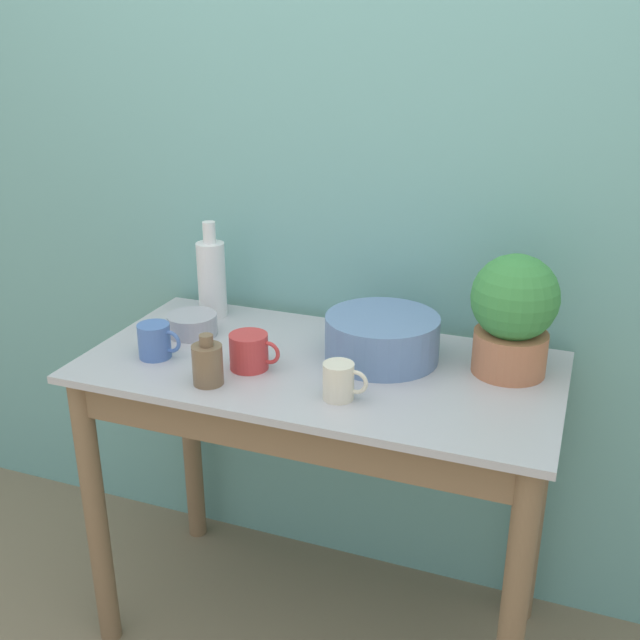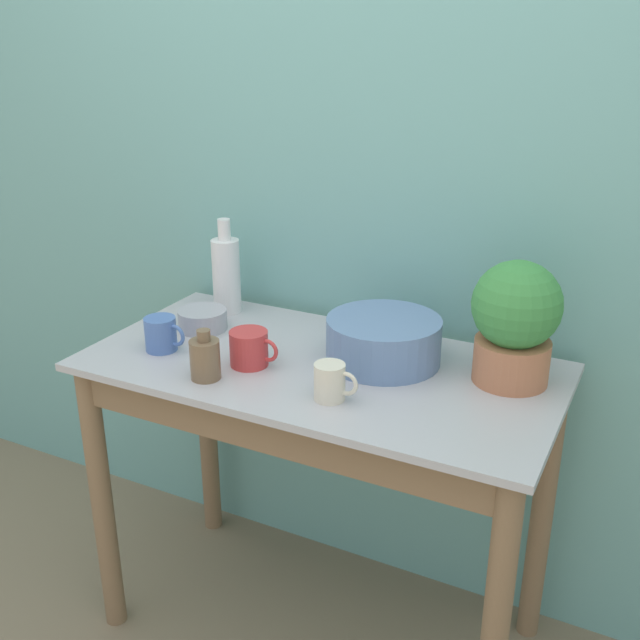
{
  "view_description": "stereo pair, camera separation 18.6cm",
  "coord_description": "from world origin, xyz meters",
  "views": [
    {
      "loc": [
        0.61,
        -1.31,
        1.66
      ],
      "look_at": [
        0.0,
        0.31,
        0.97
      ],
      "focal_mm": 42.0,
      "sensor_mm": 36.0,
      "label": 1
    },
    {
      "loc": [
        0.78,
        -1.24,
        1.66
      ],
      "look_at": [
        0.0,
        0.31,
        0.97
      ],
      "focal_mm": 42.0,
      "sensor_mm": 36.0,
      "label": 2
    }
  ],
  "objects": [
    {
      "name": "mug_blue",
      "position": [
        -0.41,
        0.19,
        0.9
      ],
      "size": [
        0.12,
        0.08,
        0.09
      ],
      "color": "#4C70B7",
      "rests_on": "counter_table"
    },
    {
      "name": "mug_cream",
      "position": [
        0.11,
        0.14,
        0.9
      ],
      "size": [
        0.11,
        0.07,
        0.09
      ],
      "color": "beige",
      "rests_on": "counter_table"
    },
    {
      "name": "bottle_short",
      "position": [
        -0.21,
        0.11,
        0.91
      ],
      "size": [
        0.07,
        0.07,
        0.13
      ],
      "color": "brown",
      "rests_on": "counter_table"
    },
    {
      "name": "wall_back",
      "position": [
        0.0,
        0.67,
        1.2
      ],
      "size": [
        6.0,
        0.05,
        2.4
      ],
      "color": "#70ADA8",
      "rests_on": "ground_plane"
    },
    {
      "name": "bottle_tall",
      "position": [
        -0.42,
        0.52,
        0.97
      ],
      "size": [
        0.08,
        0.08,
        0.28
      ],
      "color": "white",
      "rests_on": "counter_table"
    },
    {
      "name": "bowl_small_steel",
      "position": [
        -0.4,
        0.36,
        0.88
      ],
      "size": [
        0.14,
        0.14,
        0.06
      ],
      "color": "#A8A8B2",
      "rests_on": "counter_table"
    },
    {
      "name": "bowl_wash_large",
      "position": [
        0.14,
        0.39,
        0.91
      ],
      "size": [
        0.29,
        0.29,
        0.12
      ],
      "color": "#6684B2",
      "rests_on": "counter_table"
    },
    {
      "name": "counter_table",
      "position": [
        0.0,
        0.28,
        0.66
      ],
      "size": [
        1.21,
        0.61,
        0.85
      ],
      "color": "#846647",
      "rests_on": "ground_plane"
    },
    {
      "name": "potted_plant",
      "position": [
        0.45,
        0.42,
        1.01
      ],
      "size": [
        0.21,
        0.21,
        0.3
      ],
      "color": "#B7704C",
      "rests_on": "counter_table"
    },
    {
      "name": "mug_red",
      "position": [
        -0.16,
        0.22,
        0.9
      ],
      "size": [
        0.13,
        0.1,
        0.09
      ],
      "color": "#C63838",
      "rests_on": "counter_table"
    }
  ]
}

